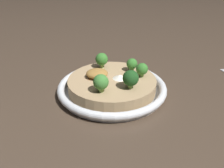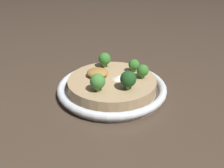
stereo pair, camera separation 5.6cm
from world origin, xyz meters
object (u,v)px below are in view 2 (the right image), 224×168
object	(u,v)px
broccoli_front_left	(143,71)
broccoli_left	(134,65)
risotto_bowl	(112,86)
broccoli_back	(98,82)
broccoli_back_left	(128,79)
broccoli_front_right	(105,59)

from	to	relation	value
broccoli_front_left	broccoli_left	size ratio (longest dim) A/B	1.04
risotto_bowl	broccoli_back	distance (m)	0.08
risotto_bowl	broccoli_back	size ratio (longest dim) A/B	6.58
broccoli_back_left	broccoli_front_right	bearing A→B (deg)	-61.70
broccoli_back_left	broccoli_front_left	distance (m)	0.07
broccoli_front_right	broccoli_left	size ratio (longest dim) A/B	1.20
risotto_bowl	broccoli_back_left	xyz separation A→B (m)	(-0.04, 0.05, 0.05)
risotto_bowl	broccoli_front_right	xyz separation A→B (m)	(0.03, -0.07, 0.05)
broccoli_back_left	broccoli_left	distance (m)	0.10
broccoli_front_left	broccoli_left	xyz separation A→B (m)	(0.02, -0.04, -0.00)
risotto_bowl	broccoli_front_right	size ratio (longest dim) A/B	6.59
broccoli_front_right	broccoli_back	world-z (taller)	same
risotto_bowl	broccoli_back	bearing A→B (deg)	66.93
risotto_bowl	broccoli_front_left	size ratio (longest dim) A/B	7.61
broccoli_front_right	broccoli_left	bearing A→B (deg)	162.12
broccoli_front_right	broccoli_back	xyz separation A→B (m)	(0.00, 0.14, -0.00)
broccoli_back_left	broccoli_left	bearing A→B (deg)	-98.99
broccoli_back_left	broccoli_front_left	bearing A→B (deg)	-121.26
broccoli_front_right	broccoli_front_left	bearing A→B (deg)	148.47
broccoli_back_left	broccoli_left	size ratio (longest dim) A/B	1.27
broccoli_front_left	broccoli_left	distance (m)	0.04
risotto_bowl	broccoli_back	xyz separation A→B (m)	(0.03, 0.07, 0.05)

